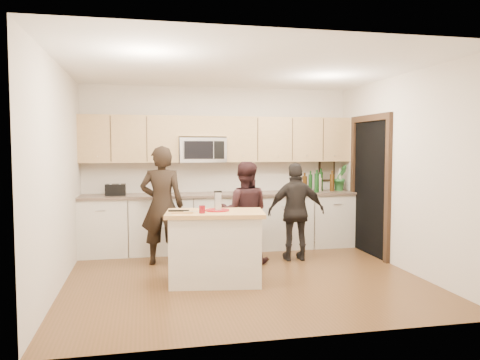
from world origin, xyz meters
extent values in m
plane|color=brown|center=(0.00, 0.00, 0.00)|extent=(4.50, 4.50, 0.00)
cube|color=beige|center=(0.00, 2.00, 1.35)|extent=(4.50, 0.02, 2.70)
cube|color=beige|center=(0.00, -2.00, 1.35)|extent=(4.50, 0.02, 2.70)
cube|color=beige|center=(-2.25, 0.00, 1.35)|extent=(0.02, 4.00, 2.70)
cube|color=beige|center=(2.25, 0.00, 1.35)|extent=(0.02, 4.00, 2.70)
cube|color=white|center=(0.00, 0.00, 2.70)|extent=(4.50, 4.00, 0.02)
cube|color=beige|center=(0.00, 1.69, 0.45)|extent=(4.50, 0.62, 0.90)
cube|color=#786150|center=(0.00, 1.68, 0.92)|extent=(4.50, 0.66, 0.04)
cube|color=tan|center=(-1.48, 1.83, 1.83)|extent=(1.55, 0.33, 0.75)
cube|color=tan|center=(1.17, 1.83, 1.83)|extent=(2.17, 0.33, 0.75)
cube|color=tan|center=(-0.31, 1.83, 2.04)|extent=(0.78, 0.33, 0.33)
cube|color=silver|center=(-0.31, 1.80, 1.65)|extent=(0.76, 0.40, 0.40)
cube|color=black|center=(-0.39, 1.60, 1.65)|extent=(0.47, 0.01, 0.29)
cube|color=black|center=(-0.06, 1.60, 1.65)|extent=(0.17, 0.01, 0.29)
cube|color=black|center=(2.24, 0.90, 1.05)|extent=(0.02, 1.05, 2.10)
cube|color=black|center=(2.22, 0.33, 1.05)|extent=(0.06, 0.10, 2.10)
cube|color=black|center=(2.22, 1.48, 1.05)|extent=(0.06, 0.10, 2.10)
cube|color=black|center=(2.22, 0.90, 2.15)|extent=(0.06, 1.25, 0.10)
cube|color=black|center=(1.95, 1.99, 1.28)|extent=(0.30, 0.03, 0.38)
cube|color=tan|center=(1.95, 1.97, 1.28)|extent=(0.24, 0.00, 0.32)
cube|color=white|center=(-0.95, 1.38, 0.70)|extent=(0.34, 0.01, 0.48)
cube|color=white|center=(-0.95, 1.67, 0.94)|extent=(0.34, 0.60, 0.01)
cube|color=beige|center=(-0.40, -0.17, 0.42)|extent=(1.19, 0.80, 0.85)
cube|color=tan|center=(-0.40, -0.17, 0.88)|extent=(1.29, 0.87, 0.05)
cylinder|color=maroon|center=(-0.36, -0.12, 0.91)|extent=(0.31, 0.31, 0.02)
cube|color=silver|center=(-0.36, -0.16, 1.03)|extent=(0.08, 0.06, 0.22)
cube|color=black|center=(-0.36, -0.16, 1.15)|extent=(0.09, 0.06, 0.02)
cylinder|color=maroon|center=(-0.58, -0.30, 0.95)|extent=(0.07, 0.07, 0.09)
cube|color=tan|center=(-0.81, -0.21, 0.91)|extent=(0.28, 0.21, 0.02)
cube|color=black|center=(-0.85, -0.23, 0.93)|extent=(0.25, 0.07, 0.02)
cube|color=silver|center=(-0.70, -0.26, 0.92)|extent=(0.19, 0.05, 0.01)
cube|color=black|center=(-1.69, 1.67, 1.03)|extent=(0.31, 0.20, 0.18)
cube|color=silver|center=(-1.76, 1.67, 1.12)|extent=(0.03, 0.15, 0.00)
cube|color=silver|center=(-1.62, 1.67, 1.12)|extent=(0.03, 0.15, 0.00)
cylinder|color=black|center=(1.53, 1.68, 1.12)|extent=(0.06, 0.06, 0.35)
cylinder|color=#3C240A|center=(1.47, 1.80, 1.10)|extent=(0.08, 0.08, 0.32)
cylinder|color=#ADA588|center=(1.71, 1.69, 1.08)|extent=(0.06, 0.06, 0.29)
cylinder|color=black|center=(1.75, 1.77, 1.13)|extent=(0.07, 0.07, 0.38)
cylinder|color=#3C240A|center=(1.92, 1.65, 1.12)|extent=(0.08, 0.08, 0.35)
cylinder|color=#ADA588|center=(2.10, 1.75, 1.13)|extent=(0.07, 0.07, 0.39)
cylinder|color=black|center=(1.58, 1.52, 1.13)|extent=(0.08, 0.08, 0.38)
imported|color=#2E7332|center=(2.10, 1.72, 1.17)|extent=(0.28, 0.23, 0.46)
imported|color=black|center=(-1.01, 0.93, 0.86)|extent=(0.68, 0.51, 1.71)
imported|color=black|center=(0.19, 0.79, 0.74)|extent=(0.85, 0.74, 1.49)
imported|color=black|center=(0.97, 0.76, 0.73)|extent=(0.88, 0.42, 1.47)
camera|label=1|loc=(-1.27, -5.86, 1.69)|focal=35.00mm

